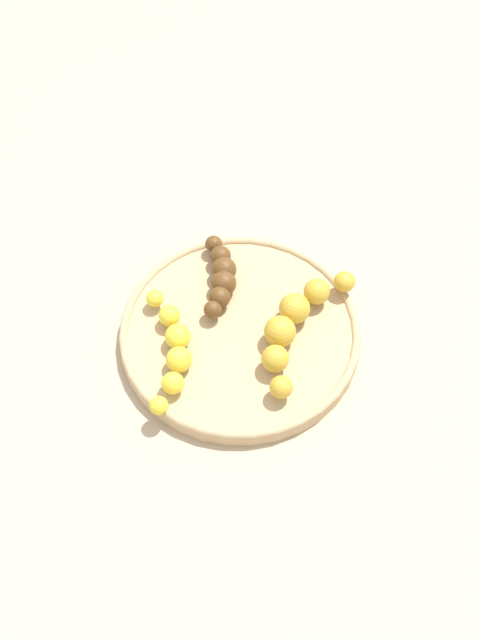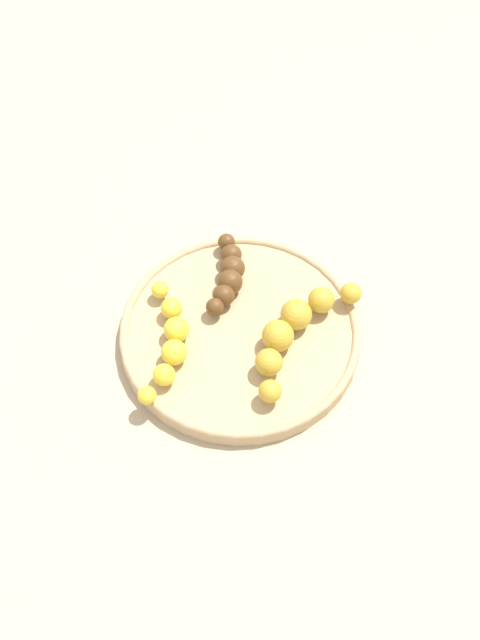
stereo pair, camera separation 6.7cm
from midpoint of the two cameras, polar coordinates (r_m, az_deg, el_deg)
The scene contains 5 objects.
ground_plane at distance 0.92m, azimuth 2.09°, elevation -1.46°, with size 2.40×2.40×0.00m, color tan.
fruit_bowl at distance 0.91m, azimuth 2.11°, elevation -1.04°, with size 0.28×0.28×0.02m.
banana_spotted at distance 0.88m, azimuth 6.15°, elevation -0.80°, with size 0.07×0.19×0.04m.
banana_overripe at distance 0.93m, azimuth 1.19°, elevation 3.22°, with size 0.07×0.11×0.03m.
banana_yellow at distance 0.88m, azimuth -3.02°, elevation -1.63°, with size 0.10×0.14×0.03m.
Camera 2 is at (-0.30, 0.41, 0.77)m, focal length 43.81 mm.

